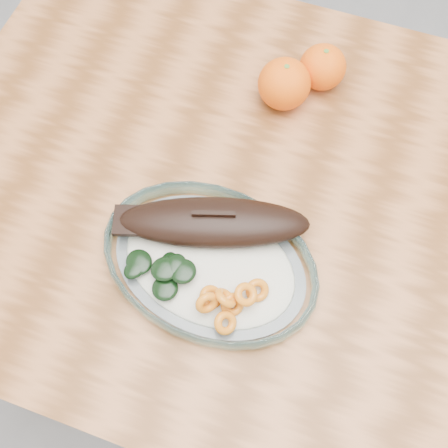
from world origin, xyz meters
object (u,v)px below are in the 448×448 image
object	(u,v)px
orange_left	(284,84)
orange_right	(323,67)
plated_meal	(210,259)
dining_table	(296,233)

from	to	relation	value
orange_left	orange_right	size ratio (longest dim) A/B	1.11
plated_meal	orange_right	xyz separation A→B (m)	(0.06, 0.37, 0.02)
dining_table	plated_meal	bearing A→B (deg)	-126.44
dining_table	orange_right	world-z (taller)	orange_right
dining_table	orange_left	bearing A→B (deg)	116.45
dining_table	plated_meal	world-z (taller)	plated_meal
plated_meal	orange_right	distance (m)	0.37
orange_left	plated_meal	bearing A→B (deg)	-92.29
dining_table	orange_right	xyz separation A→B (m)	(-0.04, 0.23, 0.14)
orange_left	orange_right	xyz separation A→B (m)	(0.05, 0.06, -0.00)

